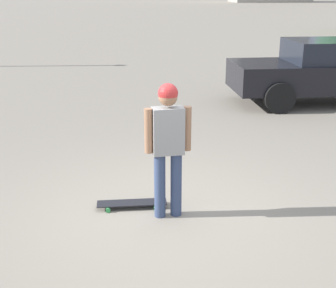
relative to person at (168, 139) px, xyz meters
name	(u,v)px	position (x,y,z in m)	size (l,w,h in m)	color
ground_plane	(168,215)	(0.00, 0.00, -1.01)	(220.00, 220.00, 0.00)	gray
person	(168,139)	(0.00, 0.00, 0.00)	(0.25, 0.57, 1.70)	#38476B
skateboard	(132,203)	(0.26, 0.46, -0.95)	(0.28, 0.92, 0.07)	#232328
car_parked_near	(326,71)	(5.79, -4.33, -0.21)	(2.07, 4.58, 1.55)	black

